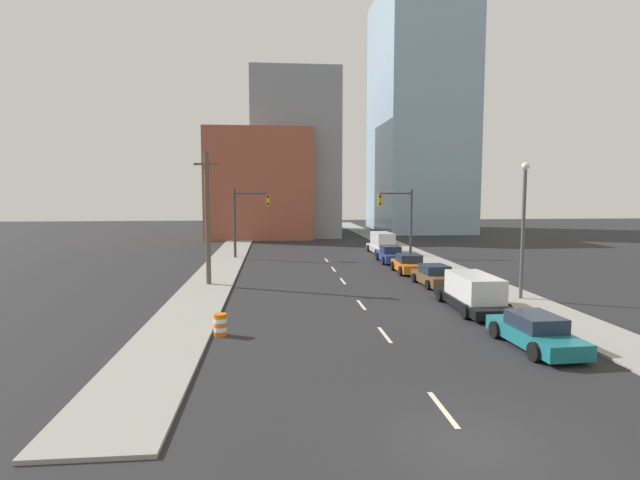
% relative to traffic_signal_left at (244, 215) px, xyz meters
% --- Properties ---
extents(ground_plane, '(200.00, 200.00, 0.00)m').
position_rel_traffic_signal_left_xyz_m(ground_plane, '(7.46, -35.30, -4.09)').
color(ground_plane, '#262628').
extents(sidewalk_left, '(3.18, 88.76, 0.12)m').
position_rel_traffic_signal_left_xyz_m(sidewalk_left, '(-1.59, 9.07, -4.03)').
color(sidewalk_left, gray).
rests_on(sidewalk_left, ground).
extents(sidewalk_right, '(3.18, 88.76, 0.12)m').
position_rel_traffic_signal_left_xyz_m(sidewalk_right, '(16.52, 9.07, -4.03)').
color(sidewalk_right, gray).
rests_on(sidewalk_right, ground).
extents(lane_stripe_at_2m, '(0.16, 2.40, 0.01)m').
position_rel_traffic_signal_left_xyz_m(lane_stripe_at_2m, '(7.46, -33.30, -4.09)').
color(lane_stripe_at_2m, beige).
rests_on(lane_stripe_at_2m, ground).
extents(lane_stripe_at_9m, '(0.16, 2.40, 0.01)m').
position_rel_traffic_signal_left_xyz_m(lane_stripe_at_9m, '(7.46, -25.84, -4.09)').
color(lane_stripe_at_9m, beige).
rests_on(lane_stripe_at_9m, ground).
extents(lane_stripe_at_15m, '(0.16, 2.40, 0.01)m').
position_rel_traffic_signal_left_xyz_m(lane_stripe_at_15m, '(7.46, -20.05, -4.09)').
color(lane_stripe_at_15m, beige).
rests_on(lane_stripe_at_15m, ground).
extents(lane_stripe_at_23m, '(0.16, 2.40, 0.01)m').
position_rel_traffic_signal_left_xyz_m(lane_stripe_at_23m, '(7.46, -12.67, -4.09)').
color(lane_stripe_at_23m, beige).
rests_on(lane_stripe_at_23m, ground).
extents(lane_stripe_at_28m, '(0.16, 2.40, 0.01)m').
position_rel_traffic_signal_left_xyz_m(lane_stripe_at_28m, '(7.46, -7.27, -4.09)').
color(lane_stripe_at_28m, beige).
rests_on(lane_stripe_at_28m, ground).
extents(lane_stripe_at_33m, '(0.16, 2.40, 0.01)m').
position_rel_traffic_signal_left_xyz_m(lane_stripe_at_33m, '(7.46, -1.85, -4.09)').
color(lane_stripe_at_33m, beige).
rests_on(lane_stripe_at_33m, ground).
extents(building_brick_left, '(14.00, 16.00, 14.46)m').
position_rel_traffic_signal_left_xyz_m(building_brick_left, '(0.86, 24.79, 3.14)').
color(building_brick_left, '#9E513D').
rests_on(building_brick_left, ground).
extents(building_office_center, '(12.00, 20.00, 22.54)m').
position_rel_traffic_signal_left_xyz_m(building_office_center, '(5.73, 28.79, 7.18)').
color(building_office_center, gray).
rests_on(building_office_center, ground).
extents(building_glass_right, '(13.00, 20.00, 37.60)m').
position_rel_traffic_signal_left_xyz_m(building_glass_right, '(25.89, 32.79, 14.71)').
color(building_glass_right, '#8CADC6').
rests_on(building_glass_right, ground).
extents(traffic_signal_left, '(3.36, 0.35, 6.46)m').
position_rel_traffic_signal_left_xyz_m(traffic_signal_left, '(0.00, 0.00, 0.00)').
color(traffic_signal_left, '#38383D').
rests_on(traffic_signal_left, ground).
extents(traffic_signal_right, '(3.36, 0.35, 6.46)m').
position_rel_traffic_signal_left_xyz_m(traffic_signal_right, '(14.92, 0.00, 0.00)').
color(traffic_signal_right, '#38383D').
rests_on(traffic_signal_right, ground).
extents(utility_pole_left_mid, '(1.60, 0.32, 8.75)m').
position_rel_traffic_signal_left_xyz_m(utility_pole_left_mid, '(-1.57, -13.58, 0.41)').
color(utility_pole_left_mid, brown).
rests_on(utility_pole_left_mid, ground).
extents(traffic_barrel, '(0.56, 0.56, 0.95)m').
position_rel_traffic_signal_left_xyz_m(traffic_barrel, '(0.39, -25.30, -3.62)').
color(traffic_barrel, orange).
rests_on(traffic_barrel, ground).
extents(street_lamp, '(0.44, 0.44, 7.81)m').
position_rel_traffic_signal_left_xyz_m(street_lamp, '(16.73, -19.72, 0.47)').
color(street_lamp, '#4C4C51').
rests_on(street_lamp, ground).
extents(sedan_teal, '(2.23, 4.85, 1.36)m').
position_rel_traffic_signal_left_xyz_m(sedan_teal, '(12.98, -28.19, -3.46)').
color(sedan_teal, '#196B75').
rests_on(sedan_teal, ground).
extents(box_truck_black, '(2.44, 6.40, 1.89)m').
position_rel_traffic_signal_left_xyz_m(box_truck_black, '(13.06, -21.78, -3.18)').
color(box_truck_black, black).
rests_on(box_truck_black, ground).
extents(sedan_brown, '(2.25, 4.36, 1.36)m').
position_rel_traffic_signal_left_xyz_m(sedan_brown, '(13.29, -14.81, -3.47)').
color(sedan_brown, brown).
rests_on(sedan_brown, ground).
extents(sedan_orange, '(2.18, 4.24, 1.42)m').
position_rel_traffic_signal_left_xyz_m(sedan_orange, '(13.01, -9.55, -3.43)').
color(sedan_orange, orange).
rests_on(sedan_orange, ground).
extents(sedan_blue, '(2.12, 4.83, 1.47)m').
position_rel_traffic_signal_left_xyz_m(sedan_blue, '(12.95, -3.71, -3.42)').
color(sedan_blue, navy).
rests_on(sedan_blue, ground).
extents(box_truck_silver, '(2.27, 6.36, 2.15)m').
position_rel_traffic_signal_left_xyz_m(box_truck_silver, '(13.57, 2.50, -3.08)').
color(box_truck_silver, '#B2B2BC').
rests_on(box_truck_silver, ground).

